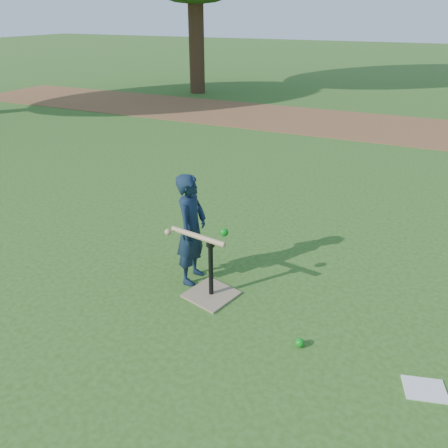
% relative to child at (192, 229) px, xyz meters
% --- Properties ---
extents(ground, '(80.00, 80.00, 0.00)m').
position_rel_child_xyz_m(ground, '(0.67, 0.15, -0.58)').
color(ground, '#285116').
rests_on(ground, ground).
extents(dirt_strip, '(24.00, 3.00, 0.01)m').
position_rel_child_xyz_m(dirt_strip, '(0.67, 7.65, -0.57)').
color(dirt_strip, brown).
rests_on(dirt_strip, ground).
extents(child, '(0.31, 0.44, 1.15)m').
position_rel_child_xyz_m(child, '(0.00, 0.00, 0.00)').
color(child, '#101F32').
rests_on(child, ground).
extents(wiffle_ball_ground, '(0.08, 0.08, 0.08)m').
position_rel_child_xyz_m(wiffle_ball_ground, '(1.30, -0.53, -0.54)').
color(wiffle_ball_ground, '#0B7E15').
rests_on(wiffle_ball_ground, ground).
extents(clipboard, '(0.35, 0.30, 0.01)m').
position_rel_child_xyz_m(clipboard, '(2.27, -0.59, -0.57)').
color(clipboard, silver).
rests_on(clipboard, ground).
extents(batting_tee, '(0.53, 0.53, 0.61)m').
position_rel_child_xyz_m(batting_tee, '(0.30, -0.19, -0.47)').
color(batting_tee, '#8C7558').
rests_on(batting_tee, ground).
extents(swing_action, '(0.63, 0.22, 0.12)m').
position_rel_child_xyz_m(swing_action, '(0.20, -0.19, 0.07)').
color(swing_action, tan).
rests_on(swing_action, ground).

